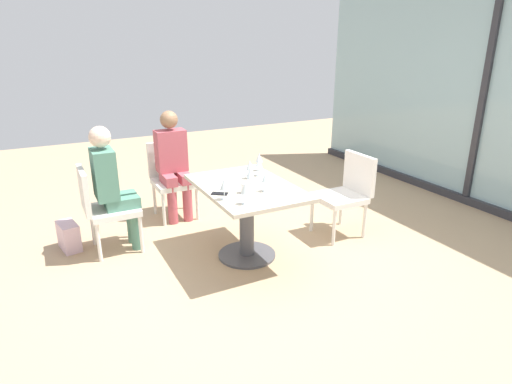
% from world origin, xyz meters
% --- Properties ---
extents(ground_plane, '(12.00, 12.00, 0.00)m').
position_xyz_m(ground_plane, '(0.00, 0.00, 0.00)').
color(ground_plane, tan).
extents(window_wall_backdrop, '(5.85, 0.10, 2.70)m').
position_xyz_m(window_wall_backdrop, '(0.00, 3.20, 1.21)').
color(window_wall_backdrop, '#95B7BC').
rests_on(window_wall_backdrop, ground_plane).
extents(dining_table_main, '(1.21, 0.81, 0.73)m').
position_xyz_m(dining_table_main, '(0.00, 0.00, 0.53)').
color(dining_table_main, '#BCB29E').
rests_on(dining_table_main, ground_plane).
extents(chair_front_left, '(0.46, 0.50, 0.87)m').
position_xyz_m(chair_front_left, '(-0.75, -1.19, 0.50)').
color(chair_front_left, silver).
rests_on(chair_front_left, ground_plane).
extents(chair_side_end, '(0.50, 0.46, 0.87)m').
position_xyz_m(chair_side_end, '(-1.39, -0.31, 0.50)').
color(chair_side_end, silver).
rests_on(chair_side_end, ground_plane).
extents(chair_near_window, '(0.46, 0.51, 0.87)m').
position_xyz_m(chair_near_window, '(0.00, 1.19, 0.50)').
color(chair_near_window, silver).
rests_on(chair_near_window, ground_plane).
extents(person_front_left, '(0.34, 0.39, 1.26)m').
position_xyz_m(person_front_left, '(-0.75, -1.08, 0.70)').
color(person_front_left, '#4C7F6B').
rests_on(person_front_left, ground_plane).
extents(person_side_end, '(0.39, 0.34, 1.26)m').
position_xyz_m(person_side_end, '(-1.28, -0.31, 0.70)').
color(person_side_end, '#B24C56').
rests_on(person_side_end, ground_plane).
extents(wine_glass_0, '(0.07, 0.07, 0.18)m').
position_xyz_m(wine_glass_0, '(0.03, 0.03, 0.86)').
color(wine_glass_0, silver).
rests_on(wine_glass_0, dining_table_main).
extents(wine_glass_1, '(0.07, 0.07, 0.18)m').
position_xyz_m(wine_glass_1, '(-0.38, 0.33, 0.86)').
color(wine_glass_1, silver).
rests_on(wine_glass_1, dining_table_main).
extents(wine_glass_2, '(0.07, 0.07, 0.18)m').
position_xyz_m(wine_glass_2, '(-0.18, 0.13, 0.86)').
color(wine_glass_2, silver).
rests_on(wine_glass_2, dining_table_main).
extents(wine_glass_3, '(0.07, 0.07, 0.18)m').
position_xyz_m(wine_glass_3, '(-0.21, 0.24, 0.86)').
color(wine_glass_3, silver).
rests_on(wine_glass_3, dining_table_main).
extents(wine_glass_4, '(0.07, 0.07, 0.18)m').
position_xyz_m(wine_glass_4, '(0.22, 0.08, 0.86)').
color(wine_glass_4, silver).
rests_on(wine_glass_4, dining_table_main).
extents(wine_glass_5, '(0.07, 0.07, 0.18)m').
position_xyz_m(wine_glass_5, '(0.42, -0.22, 0.86)').
color(wine_glass_5, silver).
rests_on(wine_glass_5, dining_table_main).
extents(wine_glass_6, '(0.07, 0.07, 0.18)m').
position_xyz_m(wine_glass_6, '(0.24, -0.33, 0.86)').
color(wine_glass_6, silver).
rests_on(wine_glass_6, dining_table_main).
extents(coffee_cup, '(0.08, 0.08, 0.09)m').
position_xyz_m(coffee_cup, '(0.18, -0.10, 0.78)').
color(coffee_cup, white).
rests_on(coffee_cup, dining_table_main).
extents(cell_phone_on_table, '(0.14, 0.16, 0.01)m').
position_xyz_m(cell_phone_on_table, '(0.10, -0.31, 0.73)').
color(cell_phone_on_table, black).
rests_on(cell_phone_on_table, dining_table_main).
extents(handbag_0, '(0.32, 0.21, 0.28)m').
position_xyz_m(handbag_0, '(-0.96, -1.53, 0.14)').
color(handbag_0, beige).
rests_on(handbag_0, ground_plane).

